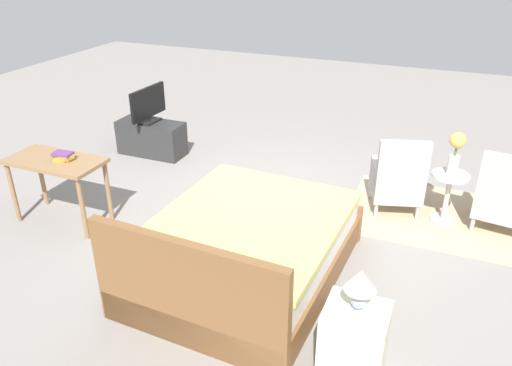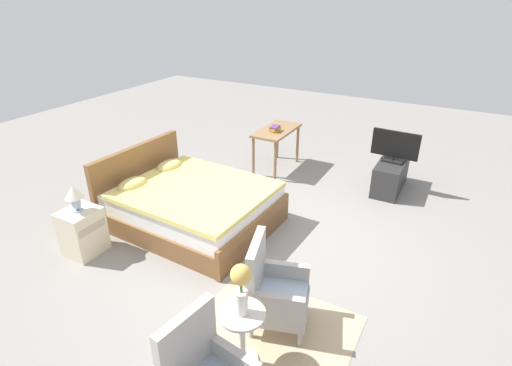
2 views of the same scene
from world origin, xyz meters
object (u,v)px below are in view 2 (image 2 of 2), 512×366
at_px(side_table, 242,331).
at_px(table_lamp, 74,195).
at_px(tv_flatscreen, 395,146).
at_px(armchair_by_window_right, 274,292).
at_px(book_stack, 275,129).
at_px(flower_vase, 241,285).
at_px(bed, 190,204).
at_px(nightstand, 83,231).
at_px(vanity_desk, 277,135).
at_px(tv_stand, 390,175).

height_order(side_table, table_lamp, table_lamp).
height_order(side_table, tv_flatscreen, tv_flatscreen).
bearing_deg(armchair_by_window_right, table_lamp, 91.65).
bearing_deg(book_stack, table_lamp, 164.00).
distance_m(flower_vase, tv_flatscreen, 4.08).
height_order(bed, side_table, bed).
xyz_separation_m(side_table, flower_vase, (0.00, 0.00, 0.50)).
relative_size(nightstand, tv_flatscreen, 0.80).
height_order(nightstand, table_lamp, table_lamp).
relative_size(armchair_by_window_right, nightstand, 1.58).
bearing_deg(tv_flatscreen, book_stack, 97.37).
bearing_deg(book_stack, flower_vase, -157.28).
bearing_deg(vanity_desk, bed, 175.14).
xyz_separation_m(bed, armchair_by_window_right, (-1.10, -1.83, 0.08)).
distance_m(armchair_by_window_right, flower_vase, 0.73).
xyz_separation_m(armchair_by_window_right, book_stack, (3.26, 1.62, 0.41)).
height_order(bed, flower_vase, flower_vase).
distance_m(armchair_by_window_right, book_stack, 3.66).
bearing_deg(nightstand, tv_flatscreen, -39.23).
height_order(flower_vase, book_stack, flower_vase).
bearing_deg(flower_vase, vanity_desk, 22.31).
bearing_deg(side_table, table_lamp, 79.51).
xyz_separation_m(nightstand, book_stack, (3.33, -0.95, 0.50)).
distance_m(flower_vase, nightstand, 2.65).
distance_m(flower_vase, tv_stand, 4.12).
bearing_deg(table_lamp, nightstand, -90.00).
distance_m(armchair_by_window_right, side_table, 0.55).
xyz_separation_m(armchair_by_window_right, side_table, (-0.55, 0.02, -0.02)).
bearing_deg(bed, tv_stand, -42.13).
bearing_deg(tv_stand, vanity_desk, 94.02).
relative_size(flower_vase, table_lamp, 1.45).
xyz_separation_m(flower_vase, tv_flatscreen, (4.06, -0.38, -0.12)).
height_order(flower_vase, table_lamp, flower_vase).
relative_size(side_table, flower_vase, 1.20).
bearing_deg(vanity_desk, flower_vase, -157.69).
distance_m(side_table, nightstand, 2.59).
bearing_deg(side_table, flower_vase, 0.00).
height_order(nightstand, tv_stand, nightstand).
bearing_deg(book_stack, vanity_desk, 7.51).
bearing_deg(vanity_desk, tv_flatscreen, -85.91).
distance_m(nightstand, tv_stand, 4.63).
bearing_deg(table_lamp, armchair_by_window_right, -88.35).
xyz_separation_m(bed, nightstand, (-1.17, 0.75, -0.01)).
height_order(bed, table_lamp, bed).
bearing_deg(tv_stand, bed, 137.87).
bearing_deg(vanity_desk, side_table, -157.69).
distance_m(tv_stand, book_stack, 2.06).
height_order(flower_vase, nightstand, flower_vase).
xyz_separation_m(table_lamp, tv_stand, (3.58, -2.93, -0.55)).
bearing_deg(tv_stand, tv_flatscreen, -3.39).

